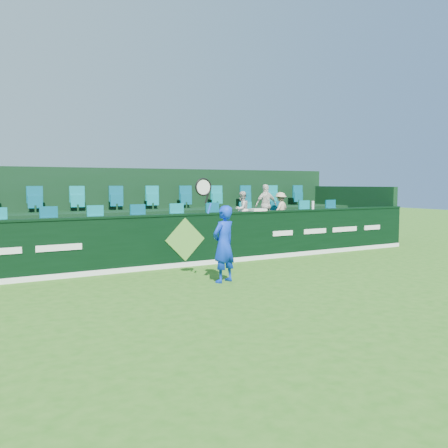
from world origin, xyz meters
TOP-DOWN VIEW (x-y plane):
  - ground at (0.00, 0.00)m, footprint 60.00×60.00m
  - sponsor_hoarding at (0.00, 4.00)m, footprint 16.00×0.25m
  - stand_tier_front at (0.00, 5.10)m, footprint 16.00×2.00m
  - stand_tier_back at (0.00, 7.00)m, footprint 16.00×1.80m
  - stand_rear at (0.00, 7.44)m, footprint 16.00×4.10m
  - seat_row_front at (0.00, 5.50)m, footprint 13.50×0.50m
  - seat_row_back at (0.00, 7.30)m, footprint 13.50×0.50m
  - tennis_player at (-0.17, 1.72)m, footprint 1.13×0.57m
  - spectator_left at (2.51, 5.12)m, footprint 0.62×0.54m
  - spectator_middle at (3.38, 5.12)m, footprint 0.77×0.34m
  - spectator_right at (3.95, 5.12)m, footprint 0.77×0.61m
  - towel at (2.31, 4.00)m, footprint 0.44×0.29m
  - drinks_bottle at (4.30, 4.00)m, footprint 0.08×0.08m

SIDE VIEW (x-z plane):
  - ground at x=0.00m, z-range 0.00..0.00m
  - stand_tier_front at x=0.00m, z-range 0.00..0.80m
  - stand_tier_back at x=0.00m, z-range 0.00..1.30m
  - sponsor_hoarding at x=0.00m, z-range 0.00..1.35m
  - tennis_player at x=-0.17m, z-range -0.30..1.98m
  - seat_row_front at x=0.00m, z-range 0.80..1.40m
  - stand_rear at x=0.00m, z-range -0.08..2.52m
  - spectator_right at x=3.95m, z-range 0.80..1.84m
  - spectator_left at x=2.51m, z-range 0.80..1.88m
  - towel at x=2.31m, z-range 1.35..1.42m
  - spectator_middle at x=3.38m, z-range 0.80..2.09m
  - drinks_bottle at x=4.30m, z-range 1.35..1.59m
  - seat_row_back at x=0.00m, z-range 1.30..1.90m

